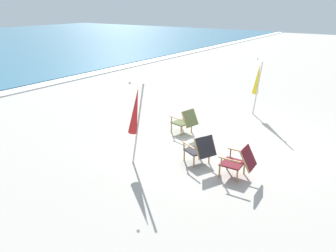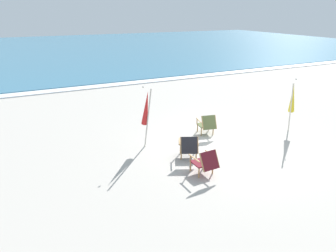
% 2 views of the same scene
% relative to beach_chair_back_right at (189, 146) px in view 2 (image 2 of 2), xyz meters
% --- Properties ---
extents(ground_plane, '(80.00, 80.00, 0.00)m').
position_rel_beach_chair_back_right_xyz_m(ground_plane, '(1.82, 0.23, -0.43)').
color(ground_plane, '#B2AAA0').
extents(sea, '(80.00, 40.00, 0.10)m').
position_rel_beach_chair_back_right_xyz_m(sea, '(1.82, 31.05, -0.38)').
color(sea, teal).
rests_on(sea, ground).
extents(surf_band, '(80.00, 1.10, 0.06)m').
position_rel_beach_chair_back_right_xyz_m(surf_band, '(1.82, 10.75, -0.40)').
color(surf_band, white).
rests_on(surf_band, ground).
extents(beach_chair_back_right, '(0.83, 0.91, 0.79)m').
position_rel_beach_chair_back_right_xyz_m(beach_chair_back_right, '(0.00, 0.00, 0.00)').
color(beach_chair_back_right, '#28282D').
rests_on(beach_chair_back_right, ground).
extents(beach_chair_front_left, '(0.71, 0.84, 0.79)m').
position_rel_beach_chair_back_right_xyz_m(beach_chair_front_left, '(1.57, 1.42, -0.00)').
color(beach_chair_front_left, '#515B33').
rests_on(beach_chair_front_left, ground).
extents(beach_chair_front_right, '(0.62, 0.78, 0.79)m').
position_rel_beach_chair_back_right_xyz_m(beach_chair_front_right, '(-0.07, -1.07, -0.00)').
color(beach_chair_front_right, maroon).
rests_on(beach_chair_front_right, ground).
extents(umbrella_furled_red, '(0.38, 0.45, 2.11)m').
position_rel_beach_chair_back_right_xyz_m(umbrella_furled_red, '(-0.84, 1.36, 0.95)').
color(umbrella_furled_red, '#B7B2A8').
rests_on(umbrella_furled_red, ground).
extents(umbrella_furled_yellow, '(0.65, 0.50, 2.05)m').
position_rel_beach_chair_back_right_xyz_m(umbrella_furled_yellow, '(4.49, 0.28, 0.91)').
color(umbrella_furled_yellow, '#B7B2A8').
rests_on(umbrella_furled_yellow, ground).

